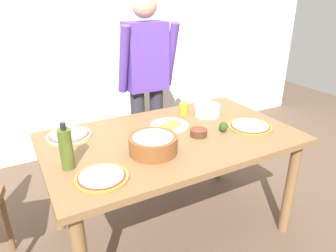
# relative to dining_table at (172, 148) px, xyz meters

# --- Properties ---
(ground) EXTENTS (8.00, 8.00, 0.00)m
(ground) POSITION_rel_dining_table_xyz_m (0.00, 0.00, -0.67)
(ground) COLOR brown
(wall_back) EXTENTS (5.60, 0.10, 2.60)m
(wall_back) POSITION_rel_dining_table_xyz_m (0.00, 1.60, 0.63)
(wall_back) COLOR silver
(wall_back) RESTS_ON ground
(dining_table) EXTENTS (1.60, 0.96, 0.76)m
(dining_table) POSITION_rel_dining_table_xyz_m (0.00, 0.00, 0.00)
(dining_table) COLOR brown
(dining_table) RESTS_ON ground
(person_cook) EXTENTS (0.49, 0.25, 1.62)m
(person_cook) POSITION_rel_dining_table_xyz_m (0.18, 0.76, 0.27)
(person_cook) COLOR #2D2D38
(person_cook) RESTS_ON ground
(pizza_raw_on_board) EXTENTS (0.28, 0.28, 0.02)m
(pizza_raw_on_board) POSITION_rel_dining_table_xyz_m (-0.58, 0.31, 0.10)
(pizza_raw_on_board) COLOR beige
(pizza_raw_on_board) RESTS_ON dining_table
(pizza_cooked_on_tray) EXTENTS (0.27, 0.27, 0.02)m
(pizza_cooked_on_tray) POSITION_rel_dining_table_xyz_m (-0.55, -0.27, 0.10)
(pizza_cooked_on_tray) COLOR #C67A33
(pizza_cooked_on_tray) RESTS_ON dining_table
(pizza_second_cooked) EXTENTS (0.30, 0.30, 0.02)m
(pizza_second_cooked) POSITION_rel_dining_table_xyz_m (0.54, -0.14, 0.10)
(pizza_second_cooked) COLOR #C67A33
(pizza_second_cooked) RESTS_ON dining_table
(plate_with_slice) EXTENTS (0.26, 0.26, 0.02)m
(plate_with_slice) POSITION_rel_dining_table_xyz_m (0.06, 0.14, 0.10)
(plate_with_slice) COLOR white
(plate_with_slice) RESTS_ON dining_table
(popcorn_bowl) EXTENTS (0.28, 0.28, 0.11)m
(popcorn_bowl) POSITION_rel_dining_table_xyz_m (-0.20, -0.14, 0.15)
(popcorn_bowl) COLOR brown
(popcorn_bowl) RESTS_ON dining_table
(mixing_bowl_steel) EXTENTS (0.20, 0.20, 0.08)m
(mixing_bowl_steel) POSITION_rel_dining_table_xyz_m (0.41, 0.19, 0.13)
(mixing_bowl_steel) COLOR #B7B7BC
(mixing_bowl_steel) RESTS_ON dining_table
(small_sauce_bowl) EXTENTS (0.11, 0.11, 0.06)m
(small_sauce_bowl) POSITION_rel_dining_table_xyz_m (0.15, -0.08, 0.12)
(small_sauce_bowl) COLOR #4C2D1E
(small_sauce_bowl) RESTS_ON dining_table
(olive_oil_bottle) EXTENTS (0.07, 0.07, 0.26)m
(olive_oil_bottle) POSITION_rel_dining_table_xyz_m (-0.67, -0.09, 0.20)
(olive_oil_bottle) COLOR #47561E
(olive_oil_bottle) RESTS_ON dining_table
(cup_orange) EXTENTS (0.07, 0.07, 0.08)m
(cup_orange) POSITION_rel_dining_table_xyz_m (0.27, 0.30, 0.13)
(cup_orange) COLOR orange
(cup_orange) RESTS_ON dining_table
(avocado) EXTENTS (0.06, 0.06, 0.07)m
(avocado) POSITION_rel_dining_table_xyz_m (0.33, -0.11, 0.13)
(avocado) COLOR #2D4219
(avocado) RESTS_ON dining_table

